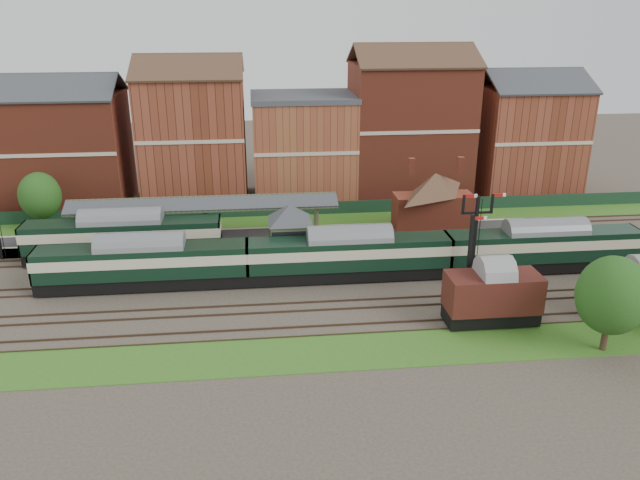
{
  "coord_description": "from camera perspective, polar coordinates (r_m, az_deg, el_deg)",
  "views": [
    {
      "loc": [
        -5.87,
        -49.22,
        22.65
      ],
      "look_at": [
        -0.43,
        2.0,
        3.0
      ],
      "focal_mm": 35.0,
      "sensor_mm": 36.0,
      "label": 1
    }
  ],
  "objects": [
    {
      "name": "signal_box",
      "position": [
        56.03,
        -2.75,
        0.54
      ],
      "size": [
        5.4,
        5.4,
        6.0
      ],
      "color": "#5F7050",
      "rests_on": "ground"
    },
    {
      "name": "platform_railcar",
      "position": [
        60.57,
        -17.55,
        0.36
      ],
      "size": [
        17.96,
        2.83,
        4.14
      ],
      "color": "black",
      "rests_on": "ground"
    },
    {
      "name": "semaphore_siding",
      "position": [
        48.75,
        13.47,
        -2.02
      ],
      "size": [
        1.23,
        0.25,
        8.0
      ],
      "color": "black",
      "rests_on": "ground"
    },
    {
      "name": "platform",
      "position": [
        62.99,
        -4.88,
        0.22
      ],
      "size": [
        55.0,
        3.4,
        1.0
      ],
      "primitive_type": "cube",
      "color": "#2D2D2D",
      "rests_on": "ground"
    },
    {
      "name": "ground",
      "position": [
        54.49,
        0.68,
        -3.68
      ],
      "size": [
        160.0,
        160.0,
        0.0
      ],
      "primitive_type": "plane",
      "color": "#473D33",
      "rests_on": "ground"
    },
    {
      "name": "grass_front",
      "position": [
        43.94,
        2.53,
        -10.12
      ],
      "size": [
        90.0,
        5.0,
        0.06
      ],
      "primitive_type": "cube",
      "color": "#2D6619",
      "rests_on": "ground"
    },
    {
      "name": "fence",
      "position": [
        70.94,
        -1.02,
        2.9
      ],
      "size": [
        90.0,
        0.12,
        1.5
      ],
      "primitive_type": "cube",
      "color": "#193823",
      "rests_on": "ground"
    },
    {
      "name": "semaphore_bracket",
      "position": [
        53.18,
        14.02,
        0.43
      ],
      "size": [
        3.6,
        0.25,
        8.18
      ],
      "color": "black",
      "rests_on": "ground"
    },
    {
      "name": "tree_back",
      "position": [
        71.54,
        -24.24,
        3.72
      ],
      "size": [
        4.29,
        4.29,
        6.27
      ],
      "color": "#382619",
      "rests_on": "ground"
    },
    {
      "name": "brick_hut",
      "position": [
        57.71,
        5.24,
        -1.03
      ],
      "size": [
        3.2,
        2.64,
        2.94
      ],
      "color": "brown",
      "rests_on": "ground"
    },
    {
      "name": "town_backdrop",
      "position": [
        76.06,
        -1.66,
        9.0
      ],
      "size": [
        69.0,
        10.0,
        16.0
      ],
      "color": "#933A25",
      "rests_on": "ground"
    },
    {
      "name": "station_building",
      "position": [
        64.39,
        10.35,
        3.66
      ],
      "size": [
        8.1,
        8.1,
        5.9
      ],
      "color": "#933A25",
      "rests_on": "platform"
    },
    {
      "name": "tree_far",
      "position": [
        46.47,
        25.17,
        -4.62
      ],
      "size": [
        4.77,
        4.77,
        6.97
      ],
      "color": "#382619",
      "rests_on": "ground"
    },
    {
      "name": "canopy",
      "position": [
        61.88,
        -10.57,
        3.55
      ],
      "size": [
        26.0,
        3.89,
        4.08
      ],
      "color": "#474E31",
      "rests_on": "platform"
    },
    {
      "name": "grass_back",
      "position": [
        69.28,
        -0.87,
        1.82
      ],
      "size": [
        90.0,
        4.5,
        0.06
      ],
      "primitive_type": "cube",
      "color": "#2D6619",
      "rests_on": "ground"
    },
    {
      "name": "goods_van_a",
      "position": [
        48.2,
        15.49,
        -4.83
      ],
      "size": [
        6.89,
        2.99,
        4.18
      ],
      "color": "black",
      "rests_on": "ground"
    },
    {
      "name": "dmu_train",
      "position": [
        53.79,
        2.69,
        -1.3
      ],
      "size": [
        52.43,
        2.76,
        4.03
      ],
      "color": "black",
      "rests_on": "ground"
    }
  ]
}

